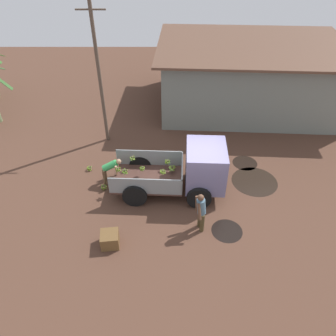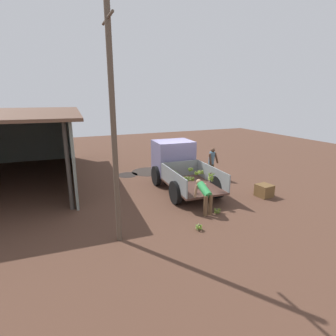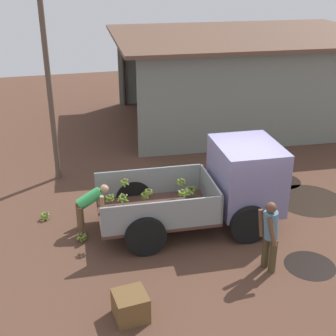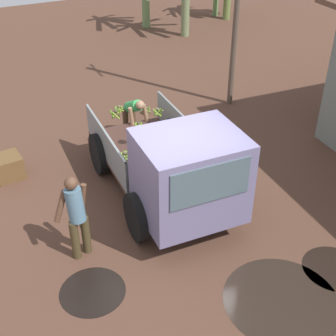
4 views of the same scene
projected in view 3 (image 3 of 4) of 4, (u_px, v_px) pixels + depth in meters
The scene contains 13 objects.
ground at pixel (233, 225), 11.74m from camera, with size 36.00×36.00×0.00m, color #533528.
mud_patch_0 at pixel (309, 200), 12.94m from camera, with size 1.92×1.92×0.01m, color black.
mud_patch_1 at pixel (282, 181), 14.03m from camera, with size 1.11×1.11×0.01m, color black.
mud_patch_2 at pixel (310, 265), 10.20m from camera, with size 1.11×1.11×0.01m, color black.
cargo_truck at pixel (229, 183), 11.42m from camera, with size 4.48×2.29×2.08m.
warehouse_shed at pixel (258, 57), 18.44m from camera, with size 10.67×7.84×3.46m.
utility_pole at pixel (47, 69), 12.90m from camera, with size 1.20×0.15×6.43m.
banana_palm_4 at pixel (333, 67), 22.36m from camera, with size 2.22×2.46×2.50m.
person_foreground_visitor at pixel (270, 233), 9.70m from camera, with size 0.43×0.69×1.64m.
person_worker_loading at pixel (89, 205), 11.20m from camera, with size 0.82×0.56×1.19m.
banana_bunch_on_ground_0 at pixel (45, 216), 11.93m from camera, with size 0.25×0.25×0.21m.
banana_bunch_on_ground_1 at pixel (82, 237), 11.03m from camera, with size 0.26×0.26×0.21m.
wooden_crate_0 at pixel (131, 306), 8.64m from camera, with size 0.60×0.60×0.52m, color brown.
Camera 3 is at (-4.11, -9.37, 6.15)m, focal length 50.00 mm.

